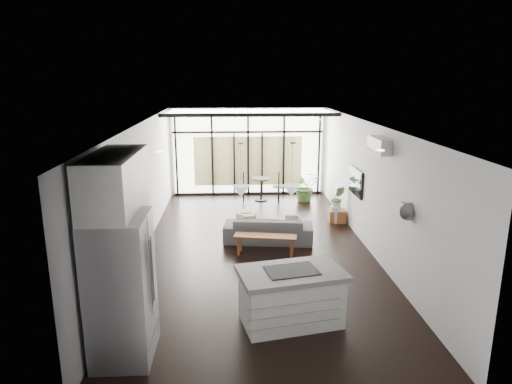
{
  "coord_description": "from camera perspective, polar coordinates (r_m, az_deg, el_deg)",
  "views": [
    {
      "loc": [
        -0.55,
        -9.6,
        3.79
      ],
      "look_at": [
        0.0,
        0.3,
        1.25
      ],
      "focal_mm": 32.0,
      "sensor_mm": 36.0,
      "label": 1
    }
  ],
  "objects": [
    {
      "name": "framed_art",
      "position": [
        9.57,
        -14.66,
        0.35
      ],
      "size": [
        0.04,
        0.7,
        0.9
      ],
      "primitive_type": "cube",
      "color": "black",
      "rests_on": "wall_left"
    },
    {
      "name": "wall_back",
      "position": [
        14.81,
        -1.01,
        5.07
      ],
      "size": [
        5.0,
        0.02,
        2.8
      ],
      "primitive_type": "cube",
      "color": "silver",
      "rests_on": "ground"
    },
    {
      "name": "sofa",
      "position": [
        10.69,
        1.57,
        -4.12
      ],
      "size": [
        2.12,
        0.86,
        0.81
      ],
      "primitive_type": "imported",
      "rotation": [
        0.0,
        0.0,
        3.01
      ],
      "color": "#505052",
      "rests_on": "floor"
    },
    {
      "name": "wall_left",
      "position": [
        10.09,
        -14.23,
        0.21
      ],
      "size": [
        0.02,
        10.0,
        2.8
      ],
      "primitive_type": "cube",
      "color": "silver",
      "rests_on": "ground"
    },
    {
      "name": "neighbour_building",
      "position": [
        14.81,
        -0.99,
        3.89
      ],
      "size": [
        3.5,
        0.02,
        1.6
      ],
      "primitive_type": "cube",
      "color": "#F3F29B",
      "rests_on": "ground"
    },
    {
      "name": "crate",
      "position": [
        12.35,
        10.08,
        -2.94
      ],
      "size": [
        0.46,
        0.46,
        0.33
      ],
      "primitive_type": "cube",
      "rotation": [
        0.0,
        0.0,
        -0.07
      ],
      "color": "brown",
      "rests_on": "floor"
    },
    {
      "name": "tv",
      "position": [
        11.3,
        12.36,
        1.29
      ],
      "size": [
        0.05,
        1.1,
        0.65
      ],
      "primitive_type": "cube",
      "color": "black",
      "rests_on": "wall_right"
    },
    {
      "name": "cooktop",
      "position": [
        7.12,
        4.47,
        -9.74
      ],
      "size": [
        0.88,
        0.67,
        0.01
      ],
      "primitive_type": "cube",
      "rotation": [
        0.0,
        0.0,
        0.21
      ],
      "color": "black",
      "rests_on": "island"
    },
    {
      "name": "upper_cabinets",
      "position": [
        6.46,
        -17.17,
        0.86
      ],
      "size": [
        0.62,
        1.75,
        0.86
      ],
      "primitive_type": "cube",
      "color": "white",
      "rests_on": "wall_left"
    },
    {
      "name": "console_bench",
      "position": [
        9.98,
        1.17,
        -6.62
      ],
      "size": [
        1.39,
        0.57,
        0.43
      ],
      "primitive_type": "cube",
      "rotation": [
        0.0,
        0.0,
        -0.18
      ],
      "color": "brown",
      "rests_on": "floor"
    },
    {
      "name": "wall_right",
      "position": [
        10.35,
        14.05,
        0.58
      ],
      "size": [
        0.02,
        10.0,
        2.8
      ],
      "primitive_type": "cube",
      "color": "silver",
      "rests_on": "ground"
    },
    {
      "name": "skylight",
      "position": [
        13.65,
        -0.87,
        10.07
      ],
      "size": [
        4.7,
        1.9,
        0.06
      ],
      "primitive_type": "cube",
      "color": "white",
      "rests_on": "ceiling"
    },
    {
      "name": "pouf",
      "position": [
        11.67,
        -1.24,
        -3.49
      ],
      "size": [
        0.56,
        0.56,
        0.42
      ],
      "primitive_type": "cylinder",
      "rotation": [
        0.0,
        0.0,
        -0.06
      ],
      "color": "beige",
      "rests_on": "floor"
    },
    {
      "name": "island",
      "position": [
        7.32,
        4.4,
        -12.93
      ],
      "size": [
        1.77,
        1.26,
        0.88
      ],
      "primitive_type": "cube",
      "rotation": [
        0.0,
        0.0,
        0.21
      ],
      "color": "white",
      "rests_on": "floor"
    },
    {
      "name": "glazing",
      "position": [
        14.69,
        -0.99,
        4.99
      ],
      "size": [
        5.0,
        0.2,
        2.8
      ],
      "primitive_type": "cube",
      "color": "black",
      "rests_on": "ground"
    },
    {
      "name": "plant_tall",
      "position": [
        14.18,
        6.16,
        0.3
      ],
      "size": [
        1.15,
        1.2,
        0.73
      ],
      "primitive_type": "imported",
      "rotation": [
        0.0,
        0.0,
        0.41
      ],
      "color": "#38612A",
      "rests_on": "floor"
    },
    {
      "name": "appliance_column",
      "position": [
        7.13,
        -15.79,
        -7.6
      ],
      "size": [
        0.61,
        0.64,
        2.37
      ],
      "primitive_type": "cube",
      "color": "white",
      "rests_on": "floor"
    },
    {
      "name": "milk_can",
      "position": [
        12.23,
        9.88,
        -2.53
      ],
      "size": [
        0.3,
        0.3,
        0.56
      ],
      "primitive_type": "cylinder",
      "rotation": [
        0.0,
        0.0,
        -0.05
      ],
      "color": "beige",
      "rests_on": "floor"
    },
    {
      "name": "ceiling",
      "position": [
        9.67,
        0.1,
        8.49
      ],
      "size": [
        5.0,
        10.0,
        0.0
      ],
      "primitive_type": "cube",
      "color": "white",
      "rests_on": "ground"
    },
    {
      "name": "floor",
      "position": [
        10.34,
        0.09,
        -7.14
      ],
      "size": [
        5.0,
        10.0,
        0.0
      ],
      "primitive_type": "cube",
      "color": "black",
      "rests_on": "ground"
    },
    {
      "name": "pendant_right",
      "position": [
        7.24,
        4.45,
        0.17
      ],
      "size": [
        0.26,
        0.26,
        0.18
      ],
      "primitive_type": "cone",
      "color": "white",
      "rests_on": "ceiling"
    },
    {
      "name": "plant_crate",
      "position": [
        12.26,
        10.15,
        -1.56
      ],
      "size": [
        0.46,
        0.71,
        0.29
      ],
      "primitive_type": "imported",
      "rotation": [
        0.0,
        0.0,
        -0.15
      ],
      "color": "#38612A",
      "rests_on": "crate"
    },
    {
      "name": "ac_unit",
      "position": [
        9.37,
        15.15,
        5.65
      ],
      "size": [
        0.22,
        0.9,
        0.3
      ],
      "primitive_type": "cube",
      "color": "silver",
      "rests_on": "wall_right"
    },
    {
      "name": "pendant_left",
      "position": [
        7.17,
        -1.89,
        0.09
      ],
      "size": [
        0.26,
        0.26,
        0.18
      ],
      "primitive_type": "cone",
      "color": "white",
      "rests_on": "ceiling"
    },
    {
      "name": "wall_front",
      "position": [
        5.21,
        3.3,
        -12.92
      ],
      "size": [
        5.0,
        0.02,
        2.8
      ],
      "primitive_type": "cube",
      "color": "silver",
      "rests_on": "ground"
    },
    {
      "name": "bistro_set",
      "position": [
        14.17,
        0.63,
        0.46
      ],
      "size": [
        1.68,
        0.83,
        0.77
      ],
      "primitive_type": "cube",
      "rotation": [
        0.0,
        0.0,
        -0.12
      ],
      "color": "black",
      "rests_on": "floor"
    },
    {
      "name": "fridge",
      "position": [
        6.53,
        -16.47,
        -11.46
      ],
      "size": [
        0.78,
        0.98,
        2.02
      ],
      "primitive_type": "cube",
      "color": "#97989C",
      "rests_on": "floor"
    }
  ]
}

